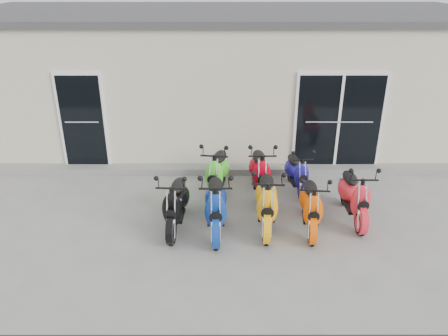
{
  "coord_description": "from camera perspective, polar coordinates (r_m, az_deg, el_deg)",
  "views": [
    {
      "loc": [
        -0.01,
        -7.26,
        4.32
      ],
      "look_at": [
        0.0,
        0.6,
        0.75
      ],
      "focal_mm": 35.0,
      "sensor_mm": 36.0,
      "label": 1
    }
  ],
  "objects": [
    {
      "name": "scooter_front_black",
      "position": [
        7.87,
        -6.34,
        -3.85
      ],
      "size": [
        0.69,
        1.69,
        1.22
      ],
      "primitive_type": null,
      "rotation": [
        0.0,
        0.0,
        -0.06
      ],
      "color": "black",
      "rests_on": "ground"
    },
    {
      "name": "scooter_back_blue",
      "position": [
        9.28,
        9.53,
        0.01
      ],
      "size": [
        0.68,
        1.5,
        1.07
      ],
      "primitive_type": null,
      "rotation": [
        0.0,
        0.0,
        0.11
      ],
      "color": "navy",
      "rests_on": "ground"
    },
    {
      "name": "scooter_back_red",
      "position": [
        9.02,
        4.73,
        0.23
      ],
      "size": [
        0.64,
        1.73,
        1.27
      ],
      "primitive_type": null,
      "rotation": [
        0.0,
        0.0,
        0.01
      ],
      "color": "#B30314",
      "rests_on": "ground"
    },
    {
      "name": "roof_cap",
      "position": [
        12.5,
        -0.02,
        19.65
      ],
      "size": [
        14.2,
        6.2,
        0.16
      ],
      "primitive_type": "cube",
      "color": "#3F3F42",
      "rests_on": "building"
    },
    {
      "name": "scooter_front_red",
      "position": [
        8.44,
        16.71,
        -2.71
      ],
      "size": [
        0.62,
        1.67,
        1.23
      ],
      "primitive_type": null,
      "rotation": [
        0.0,
        0.0,
        -0.01
      ],
      "color": "red",
      "rests_on": "ground"
    },
    {
      "name": "ground",
      "position": [
        8.45,
        0.0,
        -6.33
      ],
      "size": [
        80.0,
        80.0,
        0.0
      ],
      "primitive_type": "plane",
      "color": "gray",
      "rests_on": "ground"
    },
    {
      "name": "door_right",
      "position": [
        10.25,
        14.77,
        6.24
      ],
      "size": [
        2.02,
        0.08,
        2.22
      ],
      "primitive_type": "cube",
      "color": "black",
      "rests_on": "front_step"
    },
    {
      "name": "front_step",
      "position": [
        10.2,
        -0.01,
        -0.15
      ],
      "size": [
        14.0,
        0.4,
        0.15
      ],
      "primitive_type": "cube",
      "color": "gray",
      "rests_on": "ground"
    },
    {
      "name": "scooter_front_blue",
      "position": [
        7.72,
        -1.09,
        -3.99
      ],
      "size": [
        0.67,
        1.76,
        1.29
      ],
      "primitive_type": null,
      "rotation": [
        0.0,
        0.0,
        0.02
      ],
      "color": "navy",
      "rests_on": "ground"
    },
    {
      "name": "building",
      "position": [
        12.75,
        -0.02,
        12.11
      ],
      "size": [
        14.0,
        6.0,
        3.2
      ],
      "primitive_type": "cube",
      "color": "beige",
      "rests_on": "ground"
    },
    {
      "name": "door_left",
      "position": [
        10.42,
        -18.01,
        6.13
      ],
      "size": [
        1.07,
        0.08,
        2.22
      ],
      "primitive_type": "cube",
      "color": "black",
      "rests_on": "front_step"
    },
    {
      "name": "scooter_front_orange_b",
      "position": [
        7.95,
        11.37,
        -4.06
      ],
      "size": [
        0.75,
        1.65,
        1.18
      ],
      "primitive_type": null,
      "rotation": [
        0.0,
        0.0,
        -0.11
      ],
      "color": "#FF5504",
      "rests_on": "ground"
    },
    {
      "name": "scooter_back_green",
      "position": [
        8.99,
        -0.87,
        0.23
      ],
      "size": [
        0.87,
        1.79,
        1.27
      ],
      "primitive_type": null,
      "rotation": [
        0.0,
        0.0,
        -0.14
      ],
      "color": "#4CDC2D",
      "rests_on": "ground"
    },
    {
      "name": "scooter_front_orange_a",
      "position": [
        7.88,
        5.63,
        -3.48
      ],
      "size": [
        0.77,
        1.8,
        1.3
      ],
      "primitive_type": null,
      "rotation": [
        0.0,
        0.0,
        -0.07
      ],
      "color": "#FFA90A",
      "rests_on": "ground"
    }
  ]
}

